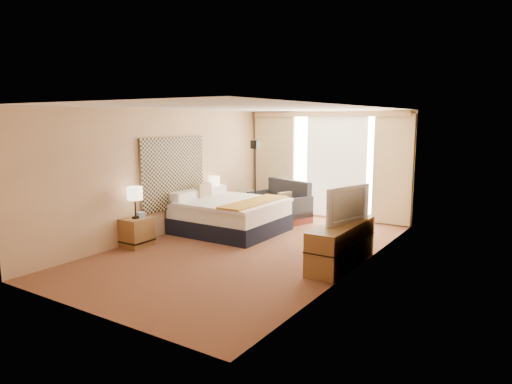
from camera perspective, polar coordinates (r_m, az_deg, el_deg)
The scene contains 21 objects.
floor at distance 8.63m, azimuth -0.84°, elevation -7.04°, with size 4.20×7.00×0.02m, color #531F17.
ceiling at distance 8.29m, azimuth -0.88°, elevation 10.49°, with size 4.20×7.00×0.02m, color white.
wall_back at distance 11.42m, azimuth 8.94°, elevation 3.45°, with size 4.20×0.02×2.60m, color #E1B689.
wall_front at distance 5.82m, azimuth -20.34°, elevation -2.32°, with size 4.20×0.02×2.60m, color #E1B689.
wall_left at distance 9.68m, azimuth -11.27°, elevation 2.40°, with size 0.02×7.00×2.60m, color #E1B689.
wall_right at distance 7.42m, azimuth 12.77°, elevation 0.37°, with size 0.02×7.00×2.60m, color #E1B689.
headboard at distance 9.79m, azimuth -10.29°, elevation 2.39°, with size 0.06×1.85×1.50m, color black.
nightstand_left at distance 8.97m, azimuth -14.68°, elevation -4.90°, with size 0.45×0.52×0.55m, color #9A6938.
nightstand_right at distance 10.77m, azimuth -4.86°, elevation -2.32°, with size 0.45×0.52×0.55m, color #9A6938.
media_dresser at distance 7.71m, azimuth 10.63°, elevation -6.46°, with size 0.50×1.80×0.70m, color #9A6938.
window at distance 11.29m, azimuth 10.04°, elevation 3.46°, with size 2.30×0.02×2.30m, color silver.
curtains at distance 11.31m, azimuth 8.70°, elevation 3.96°, with size 4.12×0.19×2.56m.
bed at distance 9.81m, azimuth -3.26°, elevation -2.89°, with size 2.05×1.88×1.00m.
loveseat at distance 11.01m, azimuth 3.08°, elevation -1.86°, with size 1.69×1.26×0.95m.
floor_lamp at distance 11.01m, azimuth -0.08°, elevation 3.58°, with size 0.24×0.24×1.90m.
desk_chair at distance 8.21m, azimuth 9.83°, elevation -4.68°, with size 0.50×0.50×1.04m.
lamp_left at distance 8.79m, azimuth -14.92°, elevation -0.24°, with size 0.29×0.29×0.61m.
lamp_right at distance 10.66m, azimuth -5.24°, elevation 1.32°, with size 0.26×0.26×0.54m.
tissue_box at distance 8.91m, azimuth -14.17°, elevation -2.81°, with size 0.12×0.12×0.11m, color #9DCFF2.
telephone at distance 10.63m, azimuth -4.35°, elevation -0.75°, with size 0.19×0.14×0.07m, color black.
television at distance 7.70m, azimuth 10.82°, elevation -1.47°, with size 1.06×0.14×0.61m, color black.
Camera 1 is at (4.60, -6.90, 2.39)m, focal length 32.00 mm.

